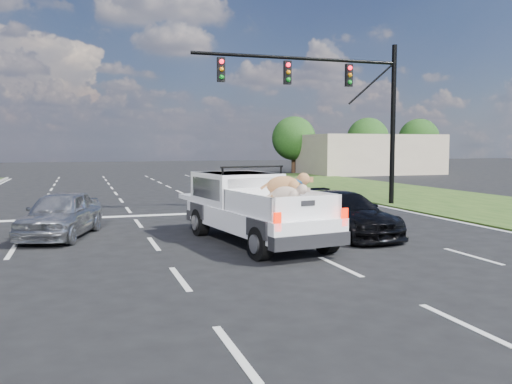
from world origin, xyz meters
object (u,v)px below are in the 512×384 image
Objects in this scene: silver_sedan at (61,214)px; black_coupe at (343,214)px; pickup_truck at (253,207)px; traffic_signal at (344,96)px.

black_coupe is at bearing 1.08° from silver_sedan.
pickup_truck is 5.60m from silver_sedan.
pickup_truck is 2.85m from black_coupe.
pickup_truck is 1.31× the size of black_coupe.
traffic_signal is 12.87m from silver_sedan.
black_coupe is (7.83, -2.25, -0.03)m from silver_sedan.
pickup_truck is 1.47× the size of silver_sedan.
silver_sedan is (-11.33, -4.57, -4.05)m from traffic_signal.
traffic_signal is 10.19m from pickup_truck.
silver_sedan is at bearing -158.04° from traffic_signal.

